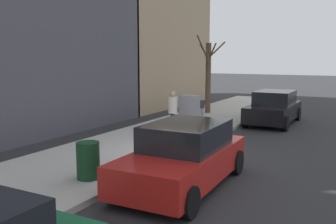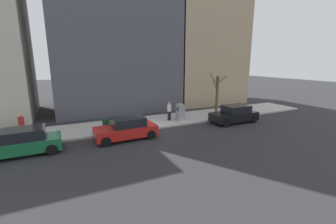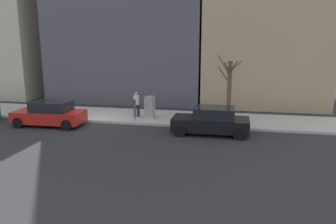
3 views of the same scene
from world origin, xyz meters
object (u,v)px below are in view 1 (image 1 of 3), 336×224
at_px(parked_car_red, 184,156).
at_px(trash_bin, 88,160).
at_px(parking_meter, 202,114).
at_px(pedestrian_near_meter, 173,110).
at_px(parked_car_black, 274,108).
at_px(utility_box, 190,113).
at_px(bare_tree, 208,75).

bearing_deg(parked_car_red, trash_bin, 24.04).
relative_size(parking_meter, pedestrian_near_meter, 0.81).
bearing_deg(parked_car_black, utility_box, 60.13).
bearing_deg(bare_tree, trash_bin, 98.32).
bearing_deg(trash_bin, parked_car_red, -154.46).
bearing_deg(parked_car_black, trash_bin, 79.54).
bearing_deg(parked_car_black, parked_car_red, 90.57).
distance_m(parked_car_red, bare_tree, 11.36).
bearing_deg(pedestrian_near_meter, parked_car_black, -53.04).
height_order(parking_meter, utility_box, utility_box).
bearing_deg(parking_meter, pedestrian_near_meter, 11.53).
xyz_separation_m(parked_car_black, utility_box, (2.37, 4.14, 0.11)).
height_order(parked_car_red, pedestrian_near_meter, pedestrian_near_meter).
distance_m(parked_car_black, pedestrian_near_meter, 5.77).
xyz_separation_m(parked_car_red, trash_bin, (2.08, 1.00, -0.14)).
distance_m(bare_tree, trash_bin, 11.84).
bearing_deg(trash_bin, parked_car_black, -100.36).
bearing_deg(pedestrian_near_meter, parked_car_red, -175.14).
bearing_deg(pedestrian_near_meter, bare_tree, -15.98).
xyz_separation_m(parking_meter, bare_tree, (2.15, -5.73, 1.18)).
height_order(utility_box, trash_bin, utility_box).
xyz_separation_m(parked_car_black, parking_meter, (1.52, 4.89, 0.24)).
height_order(parked_car_black, bare_tree, bare_tree).
height_order(bare_tree, pedestrian_near_meter, bare_tree).
relative_size(utility_box, pedestrian_near_meter, 0.86).
distance_m(parking_meter, pedestrian_near_meter, 1.15).
bearing_deg(parked_car_red, parking_meter, -73.01).
distance_m(parked_car_red, pedestrian_near_meter, 5.42).
bearing_deg(parking_meter, trash_bin, 85.63).
height_order(utility_box, pedestrian_near_meter, pedestrian_near_meter).
xyz_separation_m(parked_car_red, parking_meter, (1.63, -4.89, 0.24)).
height_order(parking_meter, bare_tree, bare_tree).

